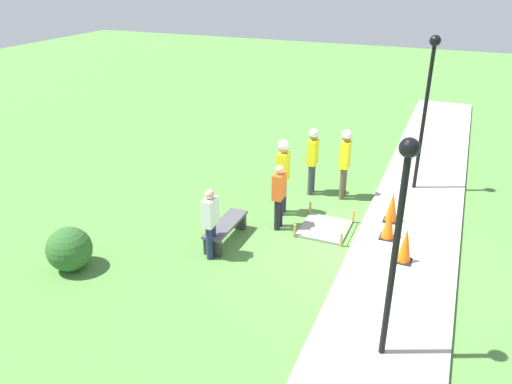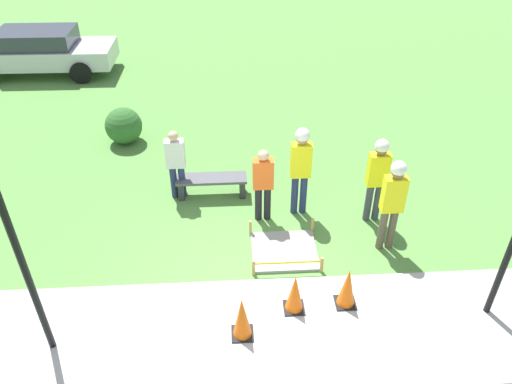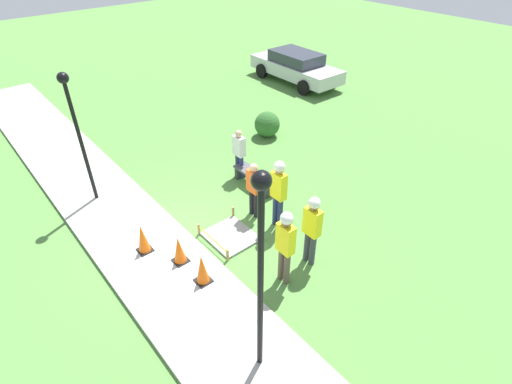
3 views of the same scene
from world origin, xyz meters
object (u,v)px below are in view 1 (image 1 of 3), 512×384
bystander_in_orange_shirt (279,193)px  bystander_in_gray_shirt (210,220)px  traffic_cone_far_patch (389,224)px  lamppost_near (428,93)px  worker_assistant (283,169)px  lamppost_far (399,221)px  worker_trainee (313,155)px  traffic_cone_sidewalk_edge (392,207)px  traffic_cone_near_patch (405,245)px  park_bench (226,229)px  worker_supervisor (345,157)px

bystander_in_orange_shirt → bystander_in_gray_shirt: (-1.76, 0.88, -0.01)m
traffic_cone_far_patch → lamppost_near: 3.89m
worker_assistant → lamppost_far: lamppost_far is taller
worker_trainee → bystander_in_orange_shirt: worker_trainee is taller
traffic_cone_sidewalk_edge → bystander_in_orange_shirt: size_ratio=0.47×
lamppost_near → traffic_cone_near_patch: bearing=-176.6°
worker_trainee → park_bench: bearing=162.3°
worker_assistant → worker_trainee: 1.49m
worker_trainee → lamppost_near: lamppost_near is taller
bystander_in_gray_shirt → lamppost_far: 4.53m
worker_trainee → worker_supervisor: bearing=-86.9°
park_bench → traffic_cone_far_patch: bearing=-68.0°
worker_assistant → bystander_in_gray_shirt: (-2.51, 0.71, -0.31)m
traffic_cone_far_patch → bystander_in_gray_shirt: bystander_in_gray_shirt is taller
traffic_cone_far_patch → lamppost_near: lamppost_near is taller
traffic_cone_sidewalk_edge → worker_supervisor: (1.05, 1.44, 0.70)m
lamppost_near → lamppost_far: size_ratio=1.13×
worker_supervisor → lamppost_far: size_ratio=0.53×
park_bench → bystander_in_orange_shirt: 1.49m
traffic_cone_near_patch → worker_trainee: size_ratio=0.42×
park_bench → lamppost_near: bearing=-38.9°
traffic_cone_near_patch → traffic_cone_far_patch: (0.86, 0.47, -0.03)m
traffic_cone_far_patch → bystander_in_orange_shirt: 2.58m
park_bench → worker_trainee: worker_trainee is taller
worker_supervisor → traffic_cone_far_patch: bearing=-141.8°
worker_supervisor → worker_trainee: 0.87m
lamppost_near → park_bench: bearing=141.1°
traffic_cone_near_patch → traffic_cone_sidewalk_edge: size_ratio=1.04×
bystander_in_orange_shirt → lamppost_near: 4.79m
worker_trainee → lamppost_far: 6.45m
park_bench → worker_supervisor: worker_supervisor is taller
traffic_cone_sidewalk_edge → bystander_in_gray_shirt: size_ratio=0.47×
worker_supervisor → lamppost_far: bearing=-160.4°
park_bench → worker_assistant: bearing=-21.7°
lamppost_far → worker_assistant: bearing=37.6°
traffic_cone_near_patch → traffic_cone_sidewalk_edge: bearing=17.1°
traffic_cone_far_patch → bystander_in_orange_shirt: size_ratio=0.45×
bystander_in_orange_shirt → bystander_in_gray_shirt: bearing=153.3°
park_bench → bystander_in_gray_shirt: size_ratio=0.95×
traffic_cone_near_patch → park_bench: (-0.52, 3.87, -0.17)m
worker_supervisor → lamppost_far: 6.14m
traffic_cone_sidewalk_edge → worker_supervisor: bearing=53.9°
traffic_cone_near_patch → worker_trainee: 3.98m
bystander_in_gray_shirt → worker_supervisor: bearing=-25.4°
park_bench → bystander_in_gray_shirt: bystander_in_gray_shirt is taller
worker_supervisor → worker_assistant: bearing=141.6°
park_bench → worker_assistant: (1.79, -0.71, 0.88)m
traffic_cone_sidewalk_edge → park_bench: 4.02m
traffic_cone_far_patch → worker_trainee: worker_trainee is taller
bystander_in_orange_shirt → traffic_cone_near_patch: bearing=-100.0°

